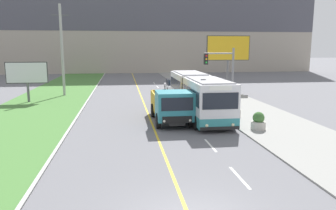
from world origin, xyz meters
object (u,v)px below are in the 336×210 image
object	(u,v)px
billboard_small	(27,74)
billboard_large	(228,50)
utility_pole_far	(62,50)
traffic_light_mast	(224,74)
dump_truck	(172,107)
city_bus	(198,95)
planter_round_near	(258,122)
car_distant	(173,85)
planter_round_far	(209,95)
planter_round_second	(235,110)
planter_round_third	(220,101)

from	to	relation	value
billboard_small	billboard_large	bearing A→B (deg)	12.51
utility_pole_far	traffic_light_mast	xyz separation A→B (m)	(13.94, -14.67, -1.64)
dump_truck	billboard_large	distance (m)	19.01
city_bus	planter_round_near	xyz separation A→B (m)	(2.76, -5.64, -1.02)
dump_truck	billboard_small	world-z (taller)	billboard_small
car_distant	billboard_small	distance (m)	16.95
planter_round_far	utility_pole_far	bearing A→B (deg)	158.95
dump_truck	planter_round_far	xyz separation A→B (m)	(5.23, 9.64, -0.62)
traffic_light_mast	planter_round_far	xyz separation A→B (m)	(1.28, 8.82, -2.80)
car_distant	planter_round_second	xyz separation A→B (m)	(2.29, -16.22, -0.08)
billboard_large	planter_round_third	bearing A→B (deg)	-111.17
traffic_light_mast	planter_round_second	xyz separation A→B (m)	(1.16, 0.64, -2.82)
dump_truck	planter_round_far	bearing A→B (deg)	61.52
utility_pole_far	billboard_large	size ratio (longest dim) A/B	1.48
billboard_large	planter_round_second	distance (m)	15.91
planter_round_near	planter_round_second	distance (m)	4.09
planter_round_near	planter_round_far	size ratio (longest dim) A/B	0.95
car_distant	planter_round_near	distance (m)	20.46
city_bus	planter_round_third	size ratio (longest dim) A/B	10.67
traffic_light_mast	planter_round_far	world-z (taller)	traffic_light_mast
dump_truck	planter_round_far	distance (m)	10.98
traffic_light_mast	billboard_small	bearing A→B (deg)	147.93
dump_truck	traffic_light_mast	distance (m)	4.58
utility_pole_far	planter_round_near	xyz separation A→B (m)	(15.28, -18.12, -4.48)
utility_pole_far	billboard_small	bearing A→B (deg)	-122.84
planter_round_second	planter_round_far	world-z (taller)	planter_round_far
dump_truck	planter_round_third	bearing A→B (deg)	47.01
city_bus	planter_round_far	xyz separation A→B (m)	(2.70, 6.62, -0.99)
car_distant	planter_round_third	bearing A→B (deg)	-79.02
city_bus	traffic_light_mast	size ratio (longest dim) A/B	2.34
dump_truck	utility_pole_far	world-z (taller)	utility_pole_far
car_distant	traffic_light_mast	xyz separation A→B (m)	(1.13, -16.87, 2.74)
planter_round_second	billboard_large	bearing A→B (deg)	74.15
utility_pole_far	billboard_small	size ratio (longest dim) A/B	2.52
car_distant	traffic_light_mast	size ratio (longest dim) A/B	0.80
planter_round_near	car_distant	bearing A→B (deg)	96.94
planter_round_near	planter_round_far	bearing A→B (deg)	90.29
car_distant	traffic_light_mast	distance (m)	17.12
utility_pole_far	planter_round_second	xyz separation A→B (m)	(15.10, -14.03, -4.46)
city_bus	billboard_small	size ratio (longest dim) A/B	3.14
planter_round_second	traffic_light_mast	bearing A→B (deg)	-151.03
planter_round_second	utility_pole_far	bearing A→B (deg)	137.10
dump_truck	car_distant	distance (m)	17.92
planter_round_near	planter_round_third	size ratio (longest dim) A/B	0.99
traffic_light_mast	planter_round_near	xyz separation A→B (m)	(1.34, -3.44, -2.83)
planter_round_second	planter_round_third	distance (m)	4.09
billboard_large	planter_round_far	xyz separation A→B (m)	(-4.05, -6.51, -4.46)
traffic_light_mast	billboard_small	size ratio (longest dim) A/B	1.34
dump_truck	planter_round_near	size ratio (longest dim) A/B	5.63
utility_pole_far	billboard_large	distance (m)	19.28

